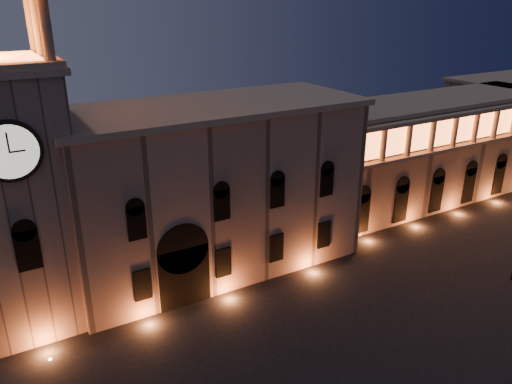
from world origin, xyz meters
The scene contains 5 objects.
ground centered at (0.00, 0.00, 0.00)m, with size 160.00×160.00×0.00m, color black.
government_building centered at (-2.08, 21.93, 8.77)m, with size 30.80×12.80×17.60m.
clock_tower centered at (-20.50, 20.98, 12.50)m, with size 9.80×9.80×32.40m.
colonnade_wing centered at (32.00, 23.92, 7.33)m, with size 40.60×11.50×14.50m.
secondary_building centered at (58.00, 30.00, 7.00)m, with size 20.00×12.00×14.00m, color #886A57.
Camera 1 is at (-22.24, -22.06, 27.36)m, focal length 35.00 mm.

